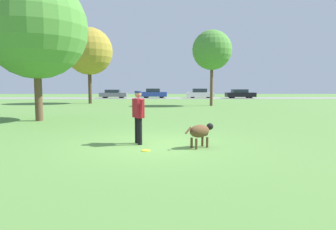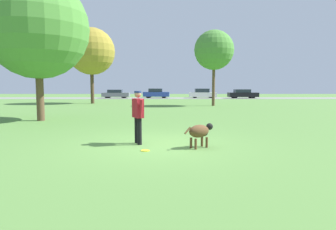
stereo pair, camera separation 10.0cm
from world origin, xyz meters
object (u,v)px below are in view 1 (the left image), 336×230
object	(u,v)px
tree_far_left	(89,51)
parked_car_blue	(154,93)
person	(138,113)
frisbee	(146,151)
parked_car_white	(200,94)
parked_car_black	(240,94)
tree_far_right	(212,50)
dog	(201,132)
tree_near_left	(36,28)
parked_car_grey	(113,94)

from	to	relation	value
tree_far_left	parked_car_blue	bearing A→B (deg)	67.31
person	frisbee	distance (m)	1.38
tree_far_left	frisbee	bearing A→B (deg)	-72.56
parked_car_white	parked_car_black	world-z (taller)	parked_car_white
tree_far_right	tree_far_left	bearing A→B (deg)	162.79
dog	tree_far_left	size ratio (longest dim) A/B	0.12
person	dog	world-z (taller)	person
tree_near_left	parked_car_black	bearing A→B (deg)	58.85
tree_far_left	tree_near_left	world-z (taller)	tree_far_left
person	tree_far_right	size ratio (longest dim) A/B	0.24
person	parked_car_white	size ratio (longest dim) A/B	0.40
person	parked_car_grey	xyz separation A→B (m)	(-6.82, 35.33, -0.32)
tree_far_right	parked_car_grey	world-z (taller)	tree_far_right
parked_car_grey	tree_near_left	bearing A→B (deg)	-87.89
tree_far_left	parked_car_black	size ratio (longest dim) A/B	1.75
parked_car_grey	parked_car_black	distance (m)	18.61
tree_near_left	parked_car_blue	distance (m)	30.03
dog	parked_car_white	distance (m)	36.38
tree_far_right	parked_car_black	size ratio (longest dim) A/B	1.55
tree_far_right	person	bearing A→B (deg)	-105.49
tree_far_right	parked_car_black	distance (m)	18.80
frisbee	parked_car_black	world-z (taller)	parked_car_black
tree_far_right	parked_car_blue	bearing A→B (deg)	108.05
dog	tree_far_right	xyz separation A→B (m)	(3.14, 18.37, 4.43)
parked_car_white	tree_near_left	bearing A→B (deg)	-110.79
tree_near_left	parked_car_grey	bearing A→B (deg)	92.54
tree_near_left	parked_car_blue	world-z (taller)	tree_near_left
parked_car_blue	frisbee	bearing A→B (deg)	-85.53
dog	parked_car_grey	size ratio (longest dim) A/B	0.23
frisbee	tree_near_left	world-z (taller)	tree_near_left
tree_far_right	parked_car_grey	size ratio (longest dim) A/B	1.66
frisbee	parked_car_black	size ratio (longest dim) A/B	0.06
parked_car_grey	parked_car_blue	xyz separation A→B (m)	(5.97, 0.24, 0.07)
tree_far_left	parked_car_blue	size ratio (longest dim) A/B	1.93
tree_far_left	parked_car_blue	distance (m)	15.96
dog	parked_car_black	world-z (taller)	parked_car_black
frisbee	person	bearing A→B (deg)	106.16
person	parked_car_black	bearing A→B (deg)	135.91
dog	parked_car_white	size ratio (longest dim) A/B	0.23
parked_car_white	person	bearing A→B (deg)	-98.97
parked_car_black	tree_far_left	bearing A→B (deg)	-146.12
parked_car_grey	parked_car_black	world-z (taller)	parked_car_black
frisbee	parked_car_grey	xyz separation A→B (m)	(-7.10, 36.30, 0.62)
dog	tree_far_right	world-z (taller)	tree_far_right
tree_far_right	parked_car_blue	size ratio (longest dim) A/B	1.70
frisbee	parked_car_grey	size ratio (longest dim) A/B	0.06
frisbee	parked_car_blue	xyz separation A→B (m)	(-1.13, 36.54, 0.69)
dog	tree_near_left	world-z (taller)	tree_near_left
parked_car_grey	tree_far_right	bearing A→B (deg)	-56.57
person	tree_near_left	world-z (taller)	tree_near_left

